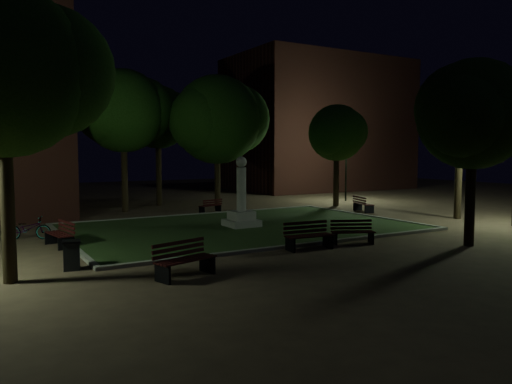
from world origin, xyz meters
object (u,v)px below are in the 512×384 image
(bench_west_near, at_px, (184,260))
(bench_right_side, at_px, (362,204))
(monument, at_px, (241,207))
(bench_near_left, at_px, (308,236))
(bench_near_right, at_px, (352,233))
(bicycle, at_px, (28,228))
(bench_left_side, at_px, (61,235))
(trash_bin, at_px, (72,255))
(bench_far_side, at_px, (211,206))

(bench_west_near, xyz_separation_m, bench_right_side, (14.69, 8.93, -0.05))
(bench_right_side, bearing_deg, monument, 116.52)
(bench_near_left, bearing_deg, bench_near_right, 7.38)
(bench_near_right, bearing_deg, bicycle, 170.86)
(monument, relative_size, bench_near_left, 1.74)
(bench_near_left, relative_size, bench_left_side, 1.04)
(bench_left_side, bearing_deg, trash_bin, -14.06)
(bench_left_side, bearing_deg, bench_near_right, 53.69)
(bicycle, bearing_deg, bench_right_side, -69.35)
(bench_near_right, bearing_deg, bench_right_side, 70.32)
(bench_near_right, bearing_deg, bench_far_side, 117.62)
(bench_left_side, relative_size, trash_bin, 2.01)
(bench_right_side, bearing_deg, trash_bin, 125.54)
(bench_near_right, bearing_deg, bench_near_left, -153.09)
(monument, relative_size, bench_near_right, 1.88)
(bench_right_side, height_order, bench_far_side, bench_right_side)
(bench_left_side, bearing_deg, bench_far_side, 116.17)
(bicycle, bearing_deg, bench_near_right, -103.92)
(bench_right_side, bearing_deg, bicycle, 105.90)
(bench_right_side, bearing_deg, bench_west_near, 136.36)
(bench_near_left, xyz_separation_m, bench_right_side, (9.32, 7.45, -0.04))
(bench_near_left, height_order, trash_bin, bench_near_left)
(bench_far_side, bearing_deg, bench_near_right, 78.31)
(bench_west_near, bearing_deg, bench_left_side, 91.56)
(bench_west_near, bearing_deg, bicycle, 92.46)
(bench_left_side, relative_size, bicycle, 1.03)
(bench_left_side, distance_m, bicycle, 2.34)
(bench_near_left, relative_size, bench_right_side, 1.06)
(bench_near_left, bearing_deg, bench_west_near, -159.51)
(bench_left_side, xyz_separation_m, bicycle, (-0.89, 2.16, 0.01))
(bench_far_side, relative_size, bicycle, 0.86)
(bench_west_near, relative_size, bench_left_side, 1.09)
(monument, distance_m, bench_west_near, 9.11)
(monument, xyz_separation_m, bench_far_side, (1.22, 5.94, -0.59))
(bicycle, bearing_deg, monument, -80.25)
(trash_bin, height_order, bicycle, bicycle)
(bench_near_left, bearing_deg, monument, 91.90)
(bench_left_side, height_order, trash_bin, bench_left_side)
(bicycle, bearing_deg, bench_near_left, -110.41)
(bench_left_side, relative_size, bench_right_side, 1.02)
(bench_near_left, distance_m, trash_bin, 8.00)
(monument, distance_m, bench_near_left, 5.65)
(bench_right_side, bearing_deg, bench_left_side, 113.20)
(bench_near_left, xyz_separation_m, trash_bin, (-7.93, 1.01, -0.02))
(bench_near_right, xyz_separation_m, bench_west_near, (-7.50, -1.56, 0.05))
(monument, relative_size, bench_far_side, 2.16)
(trash_bin, bearing_deg, bench_near_left, -7.24)
(bench_near_left, xyz_separation_m, bicycle, (-8.50, 7.19, -0.01))
(bench_right_side, xyz_separation_m, bench_far_side, (-7.79, 4.11, -0.06))
(bench_right_side, bearing_deg, bench_near_right, 150.77)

